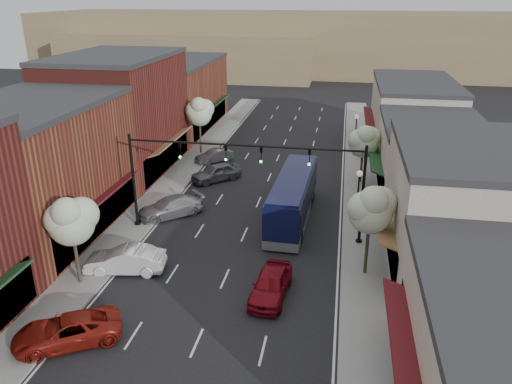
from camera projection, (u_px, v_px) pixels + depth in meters
The scene contains 28 objects.
ground at pixel (217, 297), 28.19m from camera, with size 160.00×160.00×0.00m, color black.
sidewalk_left at pixel (178, 177), 46.43m from camera, with size 2.80×73.00×0.15m, color gray.
sidewalk_right at pixel (361, 188), 43.72m from camera, with size 2.80×73.00×0.15m, color gray.
curb_left at pixel (192, 178), 46.20m from camera, with size 0.25×73.00×0.17m, color gray.
curb_right at pixel (345, 187), 43.94m from camera, with size 0.25×73.00×0.17m, color gray.
bldg_left_midnear at pixel (35, 171), 34.24m from camera, with size 10.14×14.10×9.40m.
bldg_left_midfar at pixel (120, 114), 46.75m from camera, with size 10.14×14.10×10.90m.
bldg_left_far at pixel (176, 95), 61.84m from camera, with size 10.14×18.10×8.40m.
bldg_right_midnear at pixel (460, 209), 30.01m from camera, with size 9.14×12.10×7.90m.
bldg_right_midfar at pixel (430, 160), 41.25m from camera, with size 9.14×12.10×6.40m.
bldg_right_far at pixel (412, 115), 53.86m from camera, with size 9.14×16.10×7.40m.
hill_far at pixel (318, 42), 108.20m from camera, with size 120.00×30.00×12.00m, color #7A6647.
hill_near at pixel (191, 55), 102.01m from camera, with size 50.00×20.00×8.00m, color #7A6647.
signal_mast_right at pixel (327, 178), 32.87m from camera, with size 8.22×0.46×7.00m.
signal_mast_left at pixel (165, 169), 34.69m from camera, with size 8.22×0.46×7.00m.
tree_right_near at pixel (371, 208), 28.79m from camera, with size 2.85×2.65×5.95m.
tree_right_far at pixel (364, 140), 43.59m from camera, with size 2.85×2.65×5.43m.
tree_left_near at pixel (71, 219), 27.90m from camera, with size 2.85×2.65×5.69m.
tree_left_far at pixel (200, 111), 51.52m from camera, with size 2.85×2.65×6.13m.
lamp_post_near at pixel (358, 190), 35.41m from camera, with size 0.44×0.44×4.44m.
lamp_post_far at pixel (356, 128), 51.40m from camera, with size 0.44×0.44×4.44m.
coach_bus at pixel (293, 197), 37.25m from camera, with size 2.88×11.31×3.44m.
red_hatchback at pixel (271, 284), 28.01m from camera, with size 1.88×4.67×1.59m, color maroon.
parked_car_a at pixel (67, 331), 24.30m from camera, with size 2.37×5.14×1.43m, color maroon.
parked_car_b at pixel (125, 260), 30.53m from camera, with size 1.70×4.86×1.60m, color silver.
parked_car_c at pixel (170, 207), 38.17m from camera, with size 2.09×5.15×1.49m, color #98989D.
parked_car_d at pixel (216, 172), 45.37m from camera, with size 1.88×4.68×1.59m, color slate.
parked_car_e at pixel (214, 156), 50.40m from camera, with size 1.37×3.92×1.29m, color gray.
Camera 1 is at (6.35, -23.19, 16.05)m, focal length 35.00 mm.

